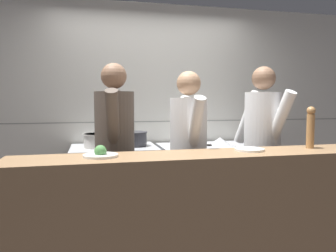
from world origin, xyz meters
The scene contains 14 objects.
wall_back_tiled centered at (0.00, 1.45, 1.30)m, with size 8.00×0.06×2.60m.
oven_range centered at (-0.50, 1.05, 0.45)m, with size 0.94×0.71×0.90m.
prep_counter centered at (0.62, 1.05, 0.44)m, with size 1.17×0.65×0.88m.
pass_counter centered at (0.13, -0.26, 0.50)m, with size 2.96×0.45×1.01m.
stock_pot centered at (-0.68, 1.01, 0.98)m, with size 0.31×0.31×0.15m.
sauce_pot centered at (-0.28, 1.05, 0.99)m, with size 0.30×0.30×0.16m.
mixing_bowl_steel centered at (0.78, 1.10, 0.93)m, with size 0.24×0.24×0.08m.
chefs_knife centered at (0.67, 0.95, 0.89)m, with size 0.38×0.15×0.02m.
plated_dish_main centered at (-0.67, -0.23, 1.03)m, with size 0.25×0.25×0.09m.
plated_dish_appetiser centered at (0.50, -0.21, 1.02)m, with size 0.24×0.24×0.02m.
pepper_mill centered at (1.06, -0.20, 1.20)m, with size 0.07×0.07×0.35m.
chef_head_cook centered at (-0.53, 0.38, 0.97)m, with size 0.40×0.77×1.75m.
chef_sous centered at (0.14, 0.30, 0.94)m, with size 0.35×0.73×1.68m.
chef_line centered at (0.93, 0.35, 0.97)m, with size 0.45×0.76×1.75m.
Camera 1 is at (-0.73, -2.60, 1.42)m, focal length 35.00 mm.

